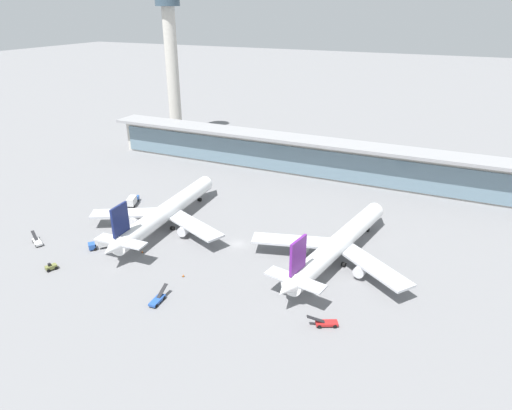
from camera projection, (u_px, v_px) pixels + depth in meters
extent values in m
plane|color=slate|center=(238.00, 244.00, 131.67)|extent=(1200.00, 1200.00, 0.00)
cylinder|color=white|center=(168.00, 210.00, 141.08)|extent=(7.75, 50.71, 5.33)
cone|color=white|center=(208.00, 181.00, 164.31)|extent=(5.45, 5.04, 5.22)
cone|color=white|center=(112.00, 249.00, 117.87)|extent=(5.07, 6.08, 4.79)
cube|color=black|center=(204.00, 182.00, 161.34)|extent=(4.10, 2.39, 0.64)
cube|color=#B7BABF|center=(129.00, 213.00, 141.45)|extent=(22.96, 16.20, 0.64)
cube|color=#B7BABF|center=(193.00, 225.00, 133.61)|extent=(23.42, 14.46, 0.64)
cylinder|color=silver|center=(136.00, 220.00, 140.80)|extent=(3.12, 3.99, 2.94)
cylinder|color=silver|center=(184.00, 230.00, 134.84)|extent=(3.12, 3.99, 2.94)
cube|color=#141E51|center=(120.00, 220.00, 119.25)|extent=(0.95, 6.45, 8.27)
cube|color=#B7BABF|center=(121.00, 241.00, 120.90)|extent=(14.87, 4.74, 0.46)
cylinder|color=black|center=(156.00, 225.00, 141.54)|extent=(1.16, 1.34, 1.29)
cylinder|color=black|center=(172.00, 228.00, 139.53)|extent=(1.16, 1.34, 1.29)
cylinder|color=black|center=(200.00, 200.00, 160.00)|extent=(1.16, 1.34, 1.29)
cylinder|color=white|center=(339.00, 243.00, 121.84)|extent=(14.47, 50.64, 5.33)
cone|color=white|center=(377.00, 209.00, 142.29)|extent=(6.01, 5.67, 5.22)
cone|color=white|center=(287.00, 288.00, 101.37)|extent=(5.78, 6.64, 4.79)
cube|color=black|center=(374.00, 209.00, 139.63)|extent=(4.33, 2.90, 0.64)
cube|color=#B7BABF|center=(294.00, 241.00, 124.81)|extent=(23.70, 11.79, 0.64)
cube|color=#B7BABF|center=(373.00, 266.00, 112.70)|extent=(21.95, 18.39, 0.64)
cylinder|color=silver|center=(301.00, 250.00, 123.70)|extent=(3.59, 4.33, 2.94)
cylinder|color=silver|center=(361.00, 270.00, 114.50)|extent=(3.59, 4.33, 2.94)
cube|color=#661E84|center=(298.00, 255.00, 102.28)|extent=(1.81, 6.44, 8.27)
cube|color=#B7BABF|center=(295.00, 280.00, 104.03)|extent=(15.19, 6.66, 0.46)
cylinder|color=black|center=(324.00, 258.00, 123.12)|extent=(1.32, 1.47, 1.29)
cylinder|color=black|center=(344.00, 264.00, 120.02)|extent=(1.32, 1.47, 1.29)
cylinder|color=black|center=(367.00, 230.00, 138.71)|extent=(1.32, 1.47, 1.29)
cube|color=silver|center=(37.00, 242.00, 131.23)|extent=(5.09, 3.81, 0.60)
cube|color=black|center=(34.00, 236.00, 132.54)|extent=(3.92, 2.63, 1.72)
cylinder|color=black|center=(33.00, 241.00, 132.10)|extent=(0.93, 0.66, 0.90)
cylinder|color=black|center=(39.00, 240.00, 133.03)|extent=(0.93, 0.66, 0.90)
cylinder|color=black|center=(36.00, 246.00, 129.67)|extent=(0.93, 0.66, 0.90)
cylinder|color=black|center=(42.00, 244.00, 130.60)|extent=(0.93, 0.66, 0.90)
cube|color=#234C9E|center=(92.00, 246.00, 128.17)|extent=(2.92, 2.87, 1.50)
cube|color=black|center=(89.00, 245.00, 127.75)|extent=(1.63, 1.46, 0.70)
cube|color=silver|center=(106.00, 241.00, 129.43)|extent=(4.76, 4.97, 2.50)
cylinder|color=black|center=(95.00, 249.00, 127.89)|extent=(0.80, 0.86, 0.90)
cylinder|color=black|center=(95.00, 246.00, 129.66)|extent=(0.80, 0.86, 0.90)
cylinder|color=black|center=(113.00, 246.00, 129.67)|extent=(0.80, 0.86, 0.90)
cylinder|color=black|center=(112.00, 243.00, 131.44)|extent=(0.80, 0.86, 0.90)
cube|color=olive|center=(51.00, 267.00, 118.44)|extent=(2.50, 3.17, 0.90)
cube|color=black|center=(49.00, 265.00, 117.94)|extent=(0.92, 0.92, 0.70)
cylinder|color=black|center=(54.00, 266.00, 119.71)|extent=(0.62, 0.94, 0.90)
cylinder|color=black|center=(56.00, 268.00, 118.73)|extent=(0.62, 0.94, 0.90)
cylinder|color=black|center=(47.00, 269.00, 118.52)|extent=(0.62, 0.94, 0.90)
cylinder|color=black|center=(49.00, 271.00, 117.54)|extent=(0.62, 0.94, 0.90)
cube|color=#B21E1E|center=(327.00, 323.00, 97.78)|extent=(5.10, 3.73, 0.60)
cube|color=black|center=(316.00, 319.00, 97.28)|extent=(3.95, 2.55, 1.72)
cylinder|color=black|center=(319.00, 327.00, 97.11)|extent=(0.93, 0.65, 0.90)
cylinder|color=black|center=(318.00, 322.00, 98.62)|extent=(0.93, 0.65, 0.90)
cylinder|color=black|center=(335.00, 326.00, 97.18)|extent=(0.93, 0.65, 0.90)
cylinder|color=black|center=(334.00, 322.00, 98.70)|extent=(0.93, 0.65, 0.90)
cube|color=#234C9E|center=(157.00, 300.00, 105.33)|extent=(2.11, 4.91, 0.60)
cube|color=black|center=(162.00, 291.00, 106.96)|extent=(1.16, 4.00, 1.72)
cylinder|color=black|center=(158.00, 297.00, 107.15)|extent=(0.34, 0.92, 0.90)
cylinder|color=black|center=(164.00, 298.00, 106.61)|extent=(0.34, 0.92, 0.90)
cylinder|color=black|center=(150.00, 305.00, 104.28)|extent=(0.34, 0.92, 0.90)
cylinder|color=black|center=(156.00, 306.00, 103.74)|extent=(0.34, 0.92, 0.90)
cube|color=#234C9E|center=(135.00, 198.00, 160.08)|extent=(2.81, 2.53, 1.50)
cube|color=black|center=(136.00, 196.00, 160.69)|extent=(1.96, 0.89, 0.70)
cube|color=silver|center=(132.00, 201.00, 156.07)|extent=(3.86, 5.13, 2.50)
cylinder|color=black|center=(132.00, 201.00, 159.70)|extent=(0.60, 0.94, 0.90)
cylinder|color=black|center=(138.00, 201.00, 159.61)|extent=(0.60, 0.94, 0.90)
cylinder|color=black|center=(128.00, 206.00, 155.32)|extent=(0.60, 0.94, 0.90)
cylinder|color=black|center=(134.00, 206.00, 155.23)|extent=(0.60, 0.94, 0.90)
cube|color=beige|center=(311.00, 158.00, 183.56)|extent=(180.00, 8.00, 14.00)
cube|color=slate|center=(307.00, 162.00, 180.27)|extent=(176.40, 0.50, 11.20)
cube|color=gray|center=(310.00, 141.00, 178.81)|extent=(183.60, 12.80, 1.20)
cylinder|color=beige|center=(173.00, 74.00, 230.57)|extent=(6.40, 6.40, 63.28)
cylinder|color=#384C5B|center=(167.00, 0.00, 216.73)|extent=(12.00, 12.00, 5.00)
cone|color=orange|center=(142.00, 252.00, 126.90)|extent=(0.44, 0.44, 0.70)
cube|color=black|center=(142.00, 253.00, 127.04)|extent=(0.62, 0.62, 0.04)
cone|color=orange|center=(183.00, 275.00, 115.74)|extent=(0.44, 0.44, 0.70)
cube|color=black|center=(183.00, 276.00, 115.87)|extent=(0.62, 0.62, 0.04)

